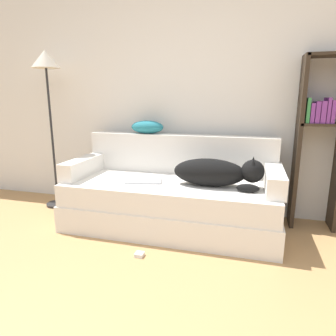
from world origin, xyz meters
TOP-DOWN VIEW (x-y plane):
  - wall_back at (0.00, 2.35)m, footprint 7.79×0.06m
  - couch at (-0.18, 1.77)m, footprint 1.97×0.85m
  - couch_backrest at (-0.18, 2.13)m, footprint 1.93×0.15m
  - couch_arm_left at (-1.09, 1.77)m, footprint 0.15×0.66m
  - couch_arm_right at (0.72, 1.77)m, footprint 0.15×0.66m
  - dog at (0.25, 1.73)m, footprint 0.78×0.27m
  - laptop at (-0.43, 1.70)m, footprint 0.37×0.28m
  - throw_pillow at (-0.54, 2.14)m, footprint 0.35×0.18m
  - bookshelf at (1.11, 2.16)m, footprint 0.40×0.26m
  - floor_lamp at (-1.60, 2.00)m, footprint 0.29×0.29m
  - power_adapter at (-0.27, 1.17)m, footprint 0.07×0.07m

SIDE VIEW (x-z plane):
  - power_adapter at x=-0.27m, z-range 0.00..0.03m
  - couch at x=-0.18m, z-range 0.00..0.45m
  - laptop at x=-0.43m, z-range 0.45..0.47m
  - couch_arm_left at x=-1.09m, z-range 0.45..0.62m
  - couch_arm_right at x=0.72m, z-range 0.45..0.62m
  - dog at x=0.25m, z-range 0.44..0.71m
  - couch_backrest at x=-0.18m, z-range 0.45..0.85m
  - bookshelf at x=1.11m, z-range 0.11..1.69m
  - throw_pillow at x=-0.54m, z-range 0.85..0.98m
  - wall_back at x=0.00m, z-range 0.00..2.70m
  - floor_lamp at x=-1.60m, z-range 0.58..2.27m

